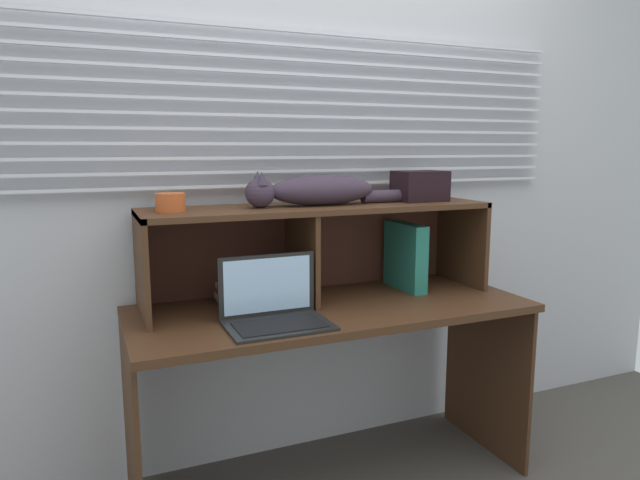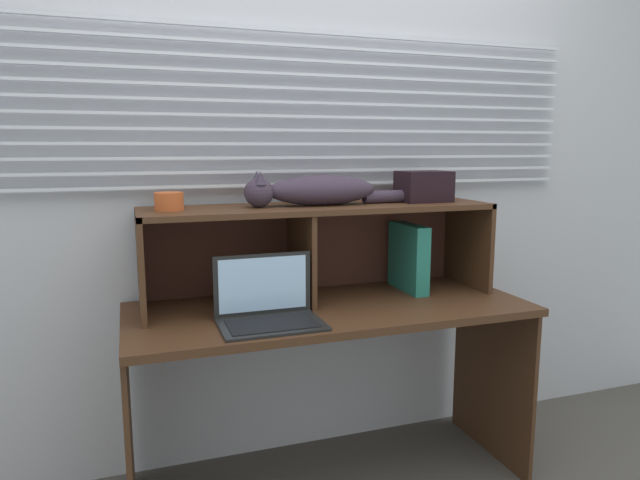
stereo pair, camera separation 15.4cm
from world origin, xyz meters
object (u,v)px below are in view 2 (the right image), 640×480
at_px(cat, 317,191).
at_px(small_basket, 169,201).
at_px(binder_upright, 408,257).
at_px(laptop, 268,309).
at_px(book_stack, 245,295).
at_px(storage_box, 424,186).

distance_m(cat, small_basket, 0.57).
bearing_deg(binder_upright, laptop, -159.82).
xyz_separation_m(cat, binder_upright, (0.41, 0.00, -0.30)).
xyz_separation_m(book_stack, small_basket, (-0.27, -0.00, 0.38)).
bearing_deg(laptop, storage_box, 18.57).
xyz_separation_m(cat, laptop, (-0.27, -0.25, -0.39)).
xyz_separation_m(book_stack, storage_box, (0.78, -0.00, 0.41)).
bearing_deg(laptop, cat, 43.03).
height_order(cat, small_basket, cat).
distance_m(laptop, binder_upright, 0.73).
bearing_deg(storage_box, small_basket, 180.00).
bearing_deg(laptop, binder_upright, 20.18).
distance_m(book_stack, small_basket, 0.47).
bearing_deg(small_basket, laptop, -39.38).
distance_m(binder_upright, book_stack, 0.72).
xyz_separation_m(cat, storage_box, (0.48, 0.00, 0.01)).
distance_m(cat, storage_box, 0.48).
bearing_deg(cat, storage_box, 0.00).
relative_size(book_stack, storage_box, 1.21).
distance_m(cat, binder_upright, 0.51).
relative_size(small_basket, storage_box, 0.51).
distance_m(small_basket, storage_box, 1.05).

